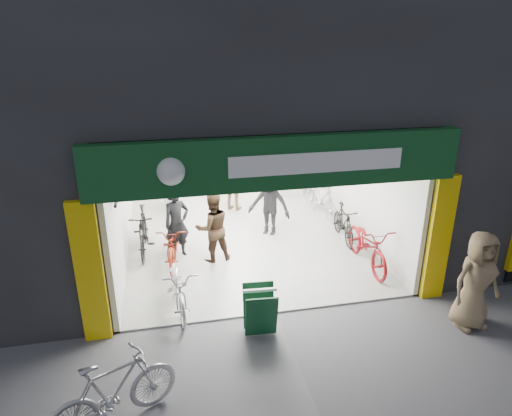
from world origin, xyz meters
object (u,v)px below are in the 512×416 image
object	(u,v)px
bike_left_front	(178,286)
pedestrian_near	(476,281)
sandwich_board	(260,310)
parked_bike	(114,392)
bike_right_front	(343,223)

from	to	relation	value
bike_left_front	pedestrian_near	bearing A→B (deg)	-22.33
pedestrian_near	sandwich_board	xyz separation A→B (m)	(-3.82, 0.58, -0.46)
bike_left_front	sandwich_board	bearing A→B (deg)	-43.09
bike_left_front	pedestrian_near	xyz separation A→B (m)	(5.19, -1.68, 0.45)
bike_left_front	sandwich_board	distance (m)	1.76
parked_bike	pedestrian_near	bearing A→B (deg)	-105.53
parked_bike	bike_right_front	bearing A→B (deg)	-71.94
bike_left_front	sandwich_board	world-z (taller)	bike_left_front
bike_right_front	sandwich_board	xyz separation A→B (m)	(-2.93, -3.32, 0.01)
bike_left_front	bike_right_front	world-z (taller)	bike_left_front
bike_left_front	sandwich_board	size ratio (longest dim) A/B	2.13
sandwich_board	bike_right_front	bearing A→B (deg)	52.76
pedestrian_near	parked_bike	bearing A→B (deg)	-175.44
parked_bike	sandwich_board	distance (m)	2.85
bike_right_front	parked_bike	xyz separation A→B (m)	(-5.30, -4.89, 0.07)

